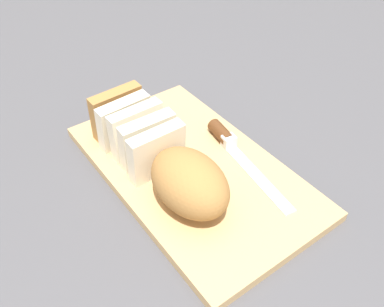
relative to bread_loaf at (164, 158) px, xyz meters
The scene contains 7 objects.
ground_plane 0.08m from the bread_loaf, 93.47° to the right, with size 3.00×3.00×0.00m, color #4C4C51.
cutting_board 0.08m from the bread_loaf, 93.47° to the right, with size 0.46×0.27×0.02m, color tan.
bread_loaf is the anchor object (origin of this frame).
bread_knife 0.14m from the bread_loaf, 89.11° to the right, with size 0.24×0.05×0.03m.
crumb_near_knife 0.08m from the bread_loaf, 36.40° to the right, with size 0.00×0.00×0.00m, color tan.
crumb_near_loaf 0.09m from the bread_loaf, 131.28° to the right, with size 0.01×0.01×0.01m, color tan.
crumb_stray_left 0.09m from the bread_loaf, 144.47° to the right, with size 0.01×0.01×0.01m, color tan.
Camera 1 is at (-0.43, 0.29, 0.51)m, focal length 38.17 mm.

